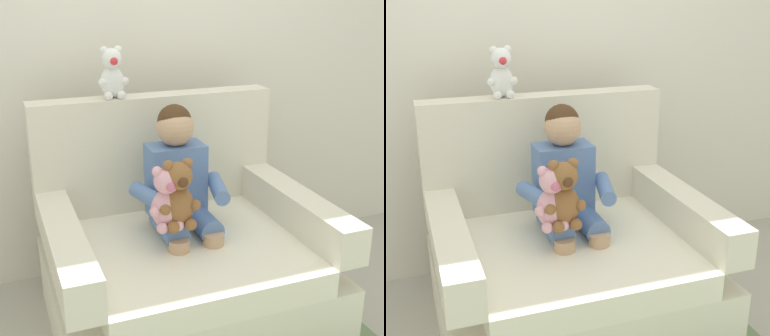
{
  "view_description": "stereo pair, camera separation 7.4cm",
  "coord_description": "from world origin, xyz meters",
  "views": [
    {
      "loc": [
        -0.76,
        -2.01,
        1.55
      ],
      "look_at": [
        0.01,
        -0.05,
        0.81
      ],
      "focal_mm": 49.47,
      "sensor_mm": 36.0,
      "label": 1
    },
    {
      "loc": [
        -0.69,
        -2.04,
        1.55
      ],
      "look_at": [
        0.01,
        -0.05,
        0.81
      ],
      "focal_mm": 49.47,
      "sensor_mm": 36.0,
      "label": 2
    }
  ],
  "objects": [
    {
      "name": "ground_plane",
      "position": [
        0.0,
        0.0,
        0.0
      ],
      "size": [
        8.0,
        8.0,
        0.0
      ],
      "primitive_type": "plane",
      "color": "#ADA89E"
    },
    {
      "name": "back_wall",
      "position": [
        0.0,
        0.76,
        1.3
      ],
      "size": [
        6.0,
        0.1,
        2.6
      ],
      "primitive_type": "cube",
      "color": "silver",
      "rests_on": "ground"
    },
    {
      "name": "armchair",
      "position": [
        0.0,
        0.05,
        0.31
      ],
      "size": [
        1.21,
        1.01,
        1.04
      ],
      "color": "silver",
      "rests_on": "ground"
    },
    {
      "name": "seated_child",
      "position": [
        0.01,
        0.09,
        0.67
      ],
      "size": [
        0.45,
        0.39,
        0.82
      ],
      "rotation": [
        0.0,
        0.0,
        0.13
      ],
      "color": "#597AB7",
      "rests_on": "armchair"
    },
    {
      "name": "plush_brown",
      "position": [
        -0.07,
        -0.1,
        0.71
      ],
      "size": [
        0.18,
        0.15,
        0.3
      ],
      "rotation": [
        0.0,
        0.0,
        0.1
      ],
      "color": "brown",
      "rests_on": "armchair"
    },
    {
      "name": "plush_pink",
      "position": [
        -0.11,
        -0.09,
        0.7
      ],
      "size": [
        0.17,
        0.14,
        0.28
      ],
      "rotation": [
        0.0,
        0.0,
        -0.19
      ],
      "color": "#EAA8BC",
      "rests_on": "armchair"
    },
    {
      "name": "plush_white_on_backrest",
      "position": [
        -0.2,
        0.43,
        1.15
      ],
      "size": [
        0.15,
        0.12,
        0.24
      ],
      "rotation": [
        0.0,
        0.0,
        -0.27
      ],
      "color": "white",
      "rests_on": "armchair"
    }
  ]
}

